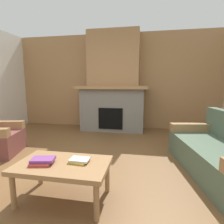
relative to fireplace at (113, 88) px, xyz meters
The scene contains 7 objects.
ground 2.87m from the fireplace, 90.00° to the right, with size 9.00×9.00×0.00m, color brown.
wall_back_wood_panel 0.42m from the fireplace, 90.00° to the left, with size 6.00×0.12×2.70m, color #A87A4C.
fireplace is the anchor object (origin of this frame).
couch 3.12m from the fireplace, 48.51° to the right, with size 1.14×1.92×0.85m.
coffee_table 3.33m from the fireplace, 89.51° to the right, with size 1.00×0.60×0.43m.
book_stack_near_edge 3.37m from the fireplace, 93.20° to the right, with size 0.27×0.25×0.06m.
book_stack_center 3.27m from the fireplace, 86.51° to the right, with size 0.22×0.20×0.04m.
Camera 1 is at (0.89, -2.34, 1.27)m, focal length 29.00 mm.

